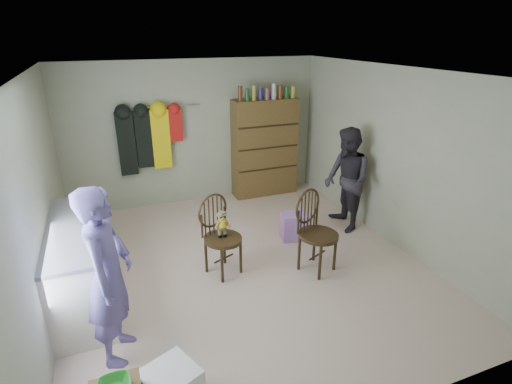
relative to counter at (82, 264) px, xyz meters
name	(u,v)px	position (x,y,z in m)	size (l,w,h in m)	color
ground_plane	(244,265)	(1.95, 0.00, -0.47)	(5.00, 5.00, 0.00)	beige
room_walls	(229,141)	(1.95, 0.53, 1.11)	(5.00, 5.00, 5.00)	#ABB094
counter	(82,264)	(0.00, 0.00, 0.00)	(0.64, 1.86, 0.94)	silver
chair_front	(220,231)	(1.63, -0.01, 0.11)	(0.61, 0.61, 1.05)	#342512
chair_far	(315,228)	(2.78, -0.38, 0.11)	(0.64, 0.64, 1.09)	#342512
striped_bag	(294,226)	(2.91, 0.44, -0.27)	(0.38, 0.30, 0.40)	pink
person_left	(109,276)	(0.29, -1.01, 0.40)	(0.63, 0.42, 1.74)	#5D5195
person_right	(347,180)	(3.80, 0.48, 0.33)	(0.78, 0.61, 1.61)	#2D2B33
dresser	(265,147)	(3.20, 2.30, 0.44)	(1.20, 0.39, 2.07)	brown
coat_rack	(148,139)	(1.12, 2.38, 0.78)	(1.42, 0.12, 1.09)	#99999E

